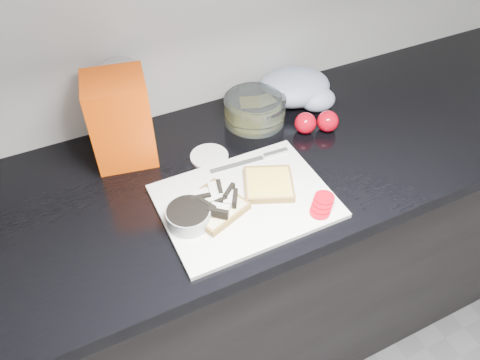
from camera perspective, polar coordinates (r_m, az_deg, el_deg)
name	(u,v)px	position (r m, az deg, el deg)	size (l,w,h in m)	color
base_cabinet	(250,266)	(1.58, 1.22, -10.47)	(3.50, 0.60, 0.86)	black
countertop	(252,166)	(1.24, 1.53, 1.67)	(3.50, 0.64, 0.04)	black
cutting_board	(245,201)	(1.12, 0.68, -2.58)	(0.40, 0.30, 0.01)	white
bread_left	(214,204)	(1.09, -3.25, -2.99)	(0.16, 0.16, 0.04)	#F8E9AF
bread_right	(269,184)	(1.14, 3.52, -0.49)	(0.16, 0.16, 0.02)	#F8E9AF
tomato_slices	(322,205)	(1.11, 9.97, -3.00)	(0.09, 0.08, 0.02)	#B00413
knife	(259,158)	(1.22, 2.39, 2.71)	(0.22, 0.03, 0.01)	silver
seed_tub	(189,217)	(1.06, -6.29, -4.51)	(0.10, 0.10, 0.05)	#9A9E9F
tub_lid	(209,156)	(1.24, -3.77, 2.90)	(0.10, 0.10, 0.01)	white
glass_bowl	(255,110)	(1.35, 1.80, 8.57)	(0.18, 0.18, 0.07)	silver
bread_bag	(121,120)	(1.21, -14.36, 7.12)	(0.15, 0.14, 0.23)	#F73104
steel_canister	(125,102)	(1.29, -13.80, 9.21)	(0.09, 0.09, 0.22)	silver
grocery_bag	(297,89)	(1.43, 7.00, 11.00)	(0.25, 0.23, 0.10)	#A1B0C6
whole_tomatoes	(317,122)	(1.33, 9.32, 6.96)	(0.12, 0.08, 0.06)	#B00413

